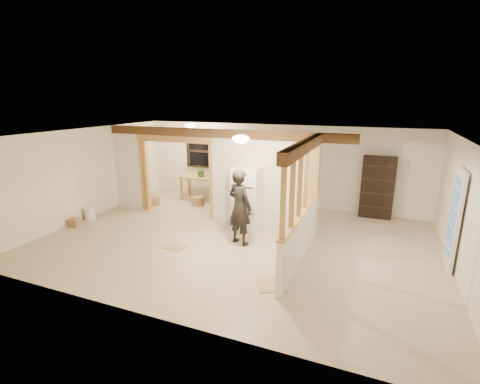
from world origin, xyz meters
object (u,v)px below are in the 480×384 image
at_px(work_table, 201,188).
at_px(bookshelf, 377,187).
at_px(woman, 240,207).
at_px(refrigerator, 248,199).
at_px(shop_vac, 143,191).

distance_m(work_table, bookshelf, 5.43).
bearing_deg(woman, refrigerator, -58.60).
height_order(work_table, shop_vac, work_table).
relative_size(refrigerator, woman, 0.93).
bearing_deg(shop_vac, refrigerator, -15.48).
bearing_deg(refrigerator, bookshelf, 36.37).
distance_m(woman, work_table, 3.83).
bearing_deg(refrigerator, woman, -79.83).
relative_size(woman, shop_vac, 2.80).
bearing_deg(bookshelf, woman, -132.10).
distance_m(woman, shop_vac, 4.83).
bearing_deg(refrigerator, work_table, 141.64).
distance_m(refrigerator, woman, 0.95).
xyz_separation_m(work_table, bookshelf, (5.40, 0.33, 0.47)).
distance_m(refrigerator, shop_vac, 4.34).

